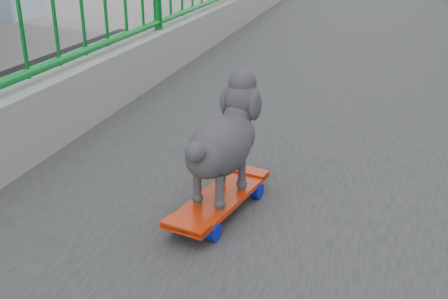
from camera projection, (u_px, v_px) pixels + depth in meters
skateboard at (220, 200)px, 1.81m from camera, size 0.26×0.53×0.07m
poodle at (223, 139)px, 1.74m from camera, size 0.25×0.44×0.37m
car_5 at (166, 170)px, 17.34m from camera, size 1.54×4.42×1.46m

